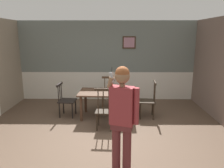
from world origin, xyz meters
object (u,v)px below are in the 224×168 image
dining_table (107,95)px  chair_opposite_corner (66,100)px  chair_near_window (104,110)px  chair_by_doorway (148,100)px  person_figure (122,113)px  chair_at_table_head (109,93)px

dining_table → chair_opposite_corner: chair_opposite_corner is taller
chair_near_window → chair_opposite_corner: bearing=144.4°
chair_by_doorway → person_figure: bearing=166.9°
chair_by_doorway → chair_at_table_head: bearing=56.3°
chair_near_window → dining_table: bearing=90.8°
chair_by_doorway → chair_opposite_corner: size_ratio=1.09×
dining_table → person_figure: bearing=-82.5°
chair_opposite_corner → person_figure: 3.02m
chair_near_window → chair_at_table_head: 1.68m
chair_near_window → person_figure: 1.82m
person_figure → dining_table: bearing=-63.5°
chair_at_table_head → person_figure: person_figure is taller
chair_near_window → chair_by_doorway: (1.17, 0.79, 0.01)m
dining_table → chair_opposite_corner: bearing=177.8°
chair_near_window → chair_at_table_head: (0.06, 1.68, -0.03)m
person_figure → chair_opposite_corner: bearing=-41.2°
chair_at_table_head → person_figure: (0.30, -3.37, 0.57)m
dining_table → chair_at_table_head: 0.86m
person_figure → chair_at_table_head: bearing=-65.9°
chair_at_table_head → dining_table: bearing=89.0°
chair_at_table_head → chair_by_doorway: bearing=142.7°
dining_table → person_figure: size_ratio=0.86×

